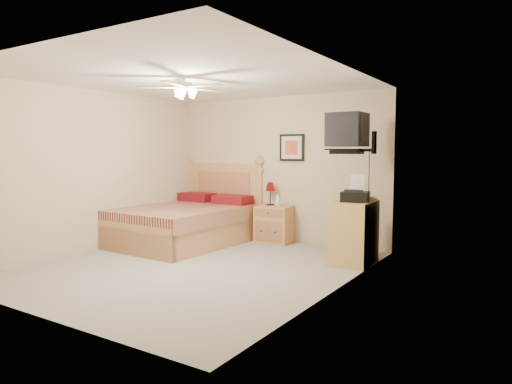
% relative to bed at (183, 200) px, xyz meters
% --- Properties ---
extents(floor, '(4.50, 4.50, 0.00)m').
position_rel_bed_xyz_m(floor, '(1.22, -1.12, -0.74)').
color(floor, gray).
rests_on(floor, ground).
extents(ceiling, '(4.00, 4.50, 0.04)m').
position_rel_bed_xyz_m(ceiling, '(1.22, -1.12, 1.76)').
color(ceiling, white).
rests_on(ceiling, ground).
extents(wall_back, '(4.00, 0.04, 2.50)m').
position_rel_bed_xyz_m(wall_back, '(1.22, 1.13, 0.51)').
color(wall_back, '#C4AF90').
rests_on(wall_back, ground).
extents(wall_front, '(4.00, 0.04, 2.50)m').
position_rel_bed_xyz_m(wall_front, '(1.22, -3.37, 0.51)').
color(wall_front, '#C4AF90').
rests_on(wall_front, ground).
extents(wall_left, '(0.04, 4.50, 2.50)m').
position_rel_bed_xyz_m(wall_left, '(-0.78, -1.12, 0.51)').
color(wall_left, '#C4AF90').
rests_on(wall_left, ground).
extents(wall_right, '(0.04, 4.50, 2.50)m').
position_rel_bed_xyz_m(wall_right, '(3.22, -1.12, 0.51)').
color(wall_right, '#C4AF90').
rests_on(wall_right, ground).
extents(bed, '(1.82, 2.34, 1.48)m').
position_rel_bed_xyz_m(bed, '(0.00, 0.00, 0.00)').
color(bed, tan).
rests_on(bed, ground).
extents(nightstand, '(0.62, 0.48, 0.63)m').
position_rel_bed_xyz_m(nightstand, '(1.28, 0.88, -0.43)').
color(nightstand, '#B27547').
rests_on(nightstand, ground).
extents(table_lamp, '(0.25, 0.25, 0.40)m').
position_rel_bed_xyz_m(table_lamp, '(1.16, 0.95, 0.09)').
color(table_lamp, '#550603').
rests_on(table_lamp, nightstand).
extents(lotion_bottle, '(0.10, 0.10, 0.23)m').
position_rel_bed_xyz_m(lotion_bottle, '(1.35, 0.87, 0.00)').
color(lotion_bottle, silver).
rests_on(lotion_bottle, nightstand).
extents(framed_picture, '(0.46, 0.04, 0.46)m').
position_rel_bed_xyz_m(framed_picture, '(1.49, 1.11, 0.88)').
color(framed_picture, black).
rests_on(framed_picture, wall_back).
extents(dresser, '(0.54, 0.76, 0.87)m').
position_rel_bed_xyz_m(dresser, '(2.95, 0.19, -0.31)').
color(dresser, tan).
rests_on(dresser, ground).
extents(fax_machine, '(0.39, 0.41, 0.37)m').
position_rel_bed_xyz_m(fax_machine, '(2.98, 0.14, 0.31)').
color(fax_machine, black).
rests_on(fax_machine, dresser).
extents(magazine_lower, '(0.28, 0.34, 0.03)m').
position_rel_bed_xyz_m(magazine_lower, '(2.93, 0.48, 0.14)').
color(magazine_lower, '#BCAD94').
rests_on(magazine_lower, dresser).
extents(magazine_upper, '(0.19, 0.26, 0.02)m').
position_rel_bed_xyz_m(magazine_upper, '(2.93, 0.51, 0.17)').
color(magazine_upper, gray).
rests_on(magazine_upper, magazine_lower).
extents(wall_tv, '(0.56, 0.46, 0.58)m').
position_rel_bed_xyz_m(wall_tv, '(2.97, 0.22, 1.07)').
color(wall_tv, black).
rests_on(wall_tv, wall_right).
extents(ceiling_fan, '(1.14, 1.14, 0.28)m').
position_rel_bed_xyz_m(ceiling_fan, '(1.22, -1.32, 1.62)').
color(ceiling_fan, white).
rests_on(ceiling_fan, ceiling).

